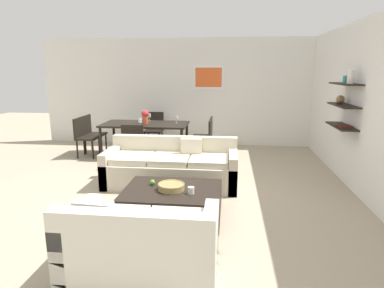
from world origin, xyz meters
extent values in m
plane|color=tan|center=(0.00, 0.00, 0.00)|extent=(18.00, 18.00, 0.00)
cube|color=silver|center=(0.30, 3.53, 1.35)|extent=(8.40, 0.06, 2.70)
cube|color=white|center=(0.44, 3.48, 1.73)|extent=(0.78, 0.02, 0.59)
cube|color=#E55926|center=(0.44, 3.47, 1.73)|extent=(0.66, 0.01, 0.47)
cube|color=silver|center=(3.03, 0.60, 1.35)|extent=(0.06, 8.20, 2.70)
cube|color=black|center=(2.86, 0.73, 1.70)|extent=(0.28, 0.90, 0.02)
cube|color=black|center=(2.86, 0.73, 1.35)|extent=(0.28, 0.90, 0.02)
cube|color=black|center=(2.86, 0.73, 1.00)|extent=(0.28, 0.90, 0.02)
cylinder|color=silver|center=(2.86, 0.53, 1.82)|extent=(0.10, 0.10, 0.22)
sphere|color=olive|center=(2.86, 0.91, 1.43)|extent=(0.14, 0.14, 0.14)
cylinder|color=teal|center=(2.86, 0.78, 1.77)|extent=(0.07, 0.07, 0.12)
cube|color=#4C1E19|center=(2.86, 0.58, 1.03)|extent=(0.20, 0.28, 0.03)
cube|color=beige|center=(0.03, 0.30, 0.21)|extent=(2.22, 0.90, 0.42)
cube|color=beige|center=(0.03, 0.67, 0.60)|extent=(2.22, 0.16, 0.36)
cube|color=beige|center=(-1.01, 0.30, 0.30)|extent=(0.14, 0.90, 0.60)
cube|color=beige|center=(1.07, 0.30, 0.30)|extent=(0.14, 0.90, 0.60)
cube|color=beige|center=(-0.62, 0.26, 0.47)|extent=(0.63, 0.70, 0.10)
cube|color=beige|center=(0.03, 0.26, 0.47)|extent=(0.63, 0.70, 0.10)
cube|color=beige|center=(0.67, 0.26, 0.47)|extent=(0.63, 0.70, 0.10)
cube|color=beige|center=(0.36, 0.49, 0.60)|extent=(0.37, 0.14, 0.36)
cube|color=silver|center=(0.19, -2.17, 0.21)|extent=(1.43, 0.90, 0.42)
cube|color=silver|center=(0.19, -2.54, 0.60)|extent=(1.43, 0.16, 0.36)
cube|color=silver|center=(0.83, -2.17, 0.30)|extent=(0.14, 0.90, 0.60)
cube|color=silver|center=(-0.46, -2.17, 0.30)|extent=(0.14, 0.90, 0.60)
cube|color=silver|center=(0.48, -2.13, 0.47)|extent=(0.56, 0.70, 0.10)
cube|color=silver|center=(-0.10, -2.13, 0.47)|extent=(0.56, 0.70, 0.10)
cube|color=white|center=(-0.21, -2.36, 0.60)|extent=(0.37, 0.15, 0.36)
cube|color=black|center=(0.26, -0.90, 0.19)|extent=(1.29, 0.98, 0.38)
cylinder|color=#99844C|center=(0.25, -0.93, 0.42)|extent=(0.35, 0.35, 0.08)
torus|color=#99844C|center=(0.25, -0.93, 0.46)|extent=(0.35, 0.35, 0.02)
cylinder|color=silver|center=(0.52, -1.03, 0.42)|extent=(0.08, 0.08, 0.09)
sphere|color=#669E2D|center=(-0.04, -0.77, 0.42)|extent=(0.07, 0.07, 0.07)
cube|color=black|center=(-0.88, 2.16, 0.73)|extent=(1.89, 0.96, 0.04)
cylinder|color=black|center=(-1.77, 1.74, 0.35)|extent=(0.06, 0.06, 0.71)
cylinder|color=black|center=(0.01, 1.74, 0.35)|extent=(0.06, 0.06, 0.71)
cylinder|color=black|center=(-1.77, 2.58, 0.35)|extent=(0.06, 0.06, 0.71)
cylinder|color=black|center=(0.01, 2.58, 0.35)|extent=(0.06, 0.06, 0.71)
cube|color=black|center=(-2.15, 1.94, 0.43)|extent=(0.44, 0.44, 0.04)
cube|color=black|center=(-2.35, 1.94, 0.67)|extent=(0.04, 0.44, 0.43)
cylinder|color=black|center=(-1.97, 1.76, 0.21)|extent=(0.04, 0.04, 0.41)
cylinder|color=black|center=(-1.97, 2.12, 0.21)|extent=(0.04, 0.04, 0.41)
cylinder|color=black|center=(-2.33, 1.76, 0.21)|extent=(0.04, 0.04, 0.41)
cylinder|color=black|center=(-2.33, 2.12, 0.21)|extent=(0.04, 0.04, 0.41)
cube|color=black|center=(-2.15, 2.37, 0.43)|extent=(0.44, 0.44, 0.04)
cube|color=black|center=(-2.35, 2.37, 0.67)|extent=(0.04, 0.44, 0.43)
cylinder|color=black|center=(-1.97, 2.19, 0.21)|extent=(0.04, 0.04, 0.41)
cylinder|color=black|center=(-1.97, 2.55, 0.21)|extent=(0.04, 0.04, 0.41)
cylinder|color=black|center=(-2.33, 2.19, 0.21)|extent=(0.04, 0.04, 0.41)
cylinder|color=black|center=(-2.33, 2.55, 0.21)|extent=(0.04, 0.04, 0.41)
cube|color=black|center=(0.39, 1.94, 0.43)|extent=(0.44, 0.44, 0.04)
cube|color=black|center=(0.59, 1.94, 0.67)|extent=(0.04, 0.44, 0.43)
cylinder|color=black|center=(0.21, 2.12, 0.21)|extent=(0.04, 0.04, 0.41)
cylinder|color=black|center=(0.21, 1.76, 0.21)|extent=(0.04, 0.04, 0.41)
cylinder|color=black|center=(0.57, 2.12, 0.21)|extent=(0.04, 0.04, 0.41)
cylinder|color=black|center=(0.57, 1.76, 0.21)|extent=(0.04, 0.04, 0.41)
cube|color=black|center=(0.39, 2.37, 0.43)|extent=(0.44, 0.44, 0.04)
cube|color=black|center=(0.59, 2.37, 0.67)|extent=(0.04, 0.44, 0.43)
cylinder|color=black|center=(0.21, 2.55, 0.21)|extent=(0.04, 0.04, 0.41)
cylinder|color=black|center=(0.21, 2.19, 0.21)|extent=(0.04, 0.04, 0.41)
cylinder|color=black|center=(0.57, 2.55, 0.21)|extent=(0.04, 0.04, 0.41)
cylinder|color=black|center=(0.57, 2.19, 0.21)|extent=(0.04, 0.04, 0.41)
cube|color=black|center=(-0.88, 2.96, 0.43)|extent=(0.44, 0.44, 0.04)
cube|color=black|center=(-0.88, 3.16, 0.67)|extent=(0.44, 0.04, 0.43)
cylinder|color=black|center=(-1.06, 2.78, 0.21)|extent=(0.04, 0.04, 0.41)
cylinder|color=black|center=(-0.70, 2.78, 0.21)|extent=(0.04, 0.04, 0.41)
cylinder|color=black|center=(-1.06, 3.14, 0.21)|extent=(0.04, 0.04, 0.41)
cylinder|color=black|center=(-0.70, 3.14, 0.21)|extent=(0.04, 0.04, 0.41)
cube|color=black|center=(-0.88, 1.36, 0.43)|extent=(0.44, 0.44, 0.04)
cube|color=black|center=(-0.88, 1.16, 0.67)|extent=(0.44, 0.04, 0.43)
cylinder|color=black|center=(-0.70, 1.54, 0.21)|extent=(0.04, 0.04, 0.41)
cylinder|color=black|center=(-1.06, 1.54, 0.21)|extent=(0.04, 0.04, 0.41)
cylinder|color=black|center=(-0.70, 1.18, 0.21)|extent=(0.04, 0.04, 0.41)
cylinder|color=black|center=(-1.06, 1.18, 0.21)|extent=(0.04, 0.04, 0.41)
cylinder|color=silver|center=(-0.88, 2.58, 0.75)|extent=(0.06, 0.06, 0.01)
cylinder|color=silver|center=(-0.88, 2.58, 0.79)|extent=(0.01, 0.01, 0.07)
cylinder|color=silver|center=(-0.88, 2.58, 0.87)|extent=(0.06, 0.06, 0.09)
cylinder|color=silver|center=(-0.18, 2.28, 0.75)|extent=(0.06, 0.06, 0.01)
cylinder|color=silver|center=(-0.18, 2.28, 0.80)|extent=(0.01, 0.01, 0.09)
cylinder|color=silver|center=(-0.18, 2.28, 0.88)|extent=(0.07, 0.07, 0.07)
cylinder|color=silver|center=(-0.88, 1.74, 0.75)|extent=(0.06, 0.06, 0.01)
cylinder|color=silver|center=(-0.88, 1.74, 0.79)|extent=(0.01, 0.01, 0.08)
cylinder|color=silver|center=(-0.88, 1.74, 0.88)|extent=(0.07, 0.07, 0.09)
cylinder|color=#D85933|center=(-0.87, 2.13, 0.83)|extent=(0.13, 0.13, 0.16)
sphere|color=red|center=(-0.87, 2.13, 0.97)|extent=(0.16, 0.16, 0.16)
camera|label=1|loc=(0.99, -5.02, 1.94)|focal=31.09mm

